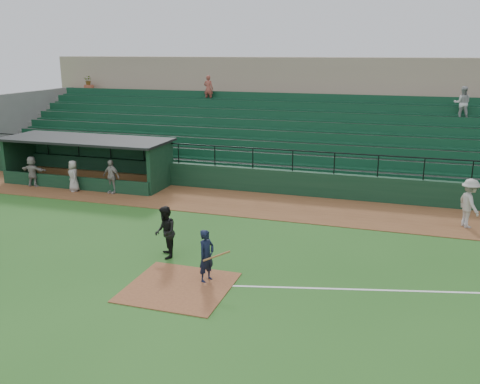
% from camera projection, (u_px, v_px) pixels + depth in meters
% --- Properties ---
extents(ground, '(90.00, 90.00, 0.00)m').
position_uv_depth(ground, '(192.00, 274.00, 16.46)').
color(ground, '#24561C').
rests_on(ground, ground).
extents(warning_track, '(40.00, 4.00, 0.03)m').
position_uv_depth(warning_track, '(260.00, 205.00, 23.81)').
color(warning_track, brown).
rests_on(warning_track, ground).
extents(home_plate_dirt, '(3.00, 3.00, 0.03)m').
position_uv_depth(home_plate_dirt, '(179.00, 287.00, 15.54)').
color(home_plate_dirt, brown).
rests_on(home_plate_dirt, ground).
extents(foul_line, '(17.49, 4.44, 0.01)m').
position_uv_depth(foul_line, '(461.00, 292.00, 15.21)').
color(foul_line, white).
rests_on(foul_line, ground).
extents(stadium_structure, '(38.00, 13.08, 6.40)m').
position_uv_depth(stadium_structure, '(299.00, 129.00, 30.98)').
color(stadium_structure, '#10321E').
rests_on(stadium_structure, ground).
extents(dugout, '(8.90, 3.20, 2.42)m').
position_uv_depth(dugout, '(92.00, 157.00, 27.77)').
color(dugout, '#10321E').
rests_on(dugout, ground).
extents(batter_at_plate, '(1.08, 0.72, 1.65)m').
position_uv_depth(batter_at_plate, '(207.00, 256.00, 15.76)').
color(batter_at_plate, black).
rests_on(batter_at_plate, ground).
extents(umpire, '(1.02, 1.09, 1.80)m').
position_uv_depth(umpire, '(165.00, 232.00, 17.59)').
color(umpire, black).
rests_on(umpire, ground).
extents(runner, '(1.16, 1.45, 1.96)m').
position_uv_depth(runner, '(469.00, 203.00, 20.53)').
color(runner, '#A9A39E').
rests_on(runner, warning_track).
extents(dugout_player_a, '(1.04, 0.58, 1.67)m').
position_uv_depth(dugout_player_a, '(111.00, 177.00, 25.52)').
color(dugout_player_a, '#A29C98').
rests_on(dugout_player_a, warning_track).
extents(dugout_player_b, '(0.90, 0.87, 1.56)m').
position_uv_depth(dugout_player_b, '(73.00, 176.00, 25.90)').
color(dugout_player_b, '#A6A09C').
rests_on(dugout_player_b, warning_track).
extents(dugout_player_c, '(1.47, 0.48, 1.58)m').
position_uv_depth(dugout_player_c, '(32.00, 171.00, 26.84)').
color(dugout_player_c, '#9D9893').
rests_on(dugout_player_c, warning_track).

